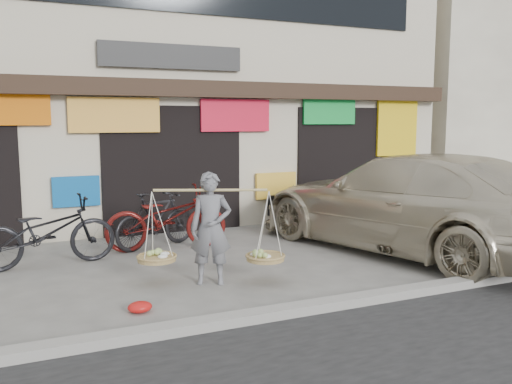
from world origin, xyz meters
name	(u,v)px	position (x,y,z in m)	size (l,w,h in m)	color
ground	(235,273)	(0.00, 0.00, 0.00)	(70.00, 70.00, 0.00)	slate
kerb	(294,310)	(0.00, -2.00, 0.06)	(70.00, 0.25, 0.12)	gray
shophouse_block	(141,79)	(0.00, 6.42, 3.45)	(14.00, 6.32, 7.00)	beige
neighbor_east	(504,98)	(13.50, 7.00, 3.20)	(12.00, 7.00, 6.40)	#BFB69E
street_vendor	(211,233)	(-0.51, -0.35, 0.76)	(2.04, 1.17, 1.65)	slate
bike_0	(47,232)	(-2.66, 1.64, 0.58)	(0.77, 2.20, 1.16)	black
bike_1	(156,220)	(-0.70, 2.23, 0.53)	(0.50, 1.77, 1.06)	black
bike_2	(167,218)	(-0.56, 2.01, 0.59)	(0.79, 2.26, 1.19)	#56110E
suv	(407,202)	(3.48, 0.13, 0.90)	(4.02, 6.67, 1.81)	beige
red_bag	(140,307)	(-1.74, -1.15, 0.07)	(0.31, 0.25, 0.14)	red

